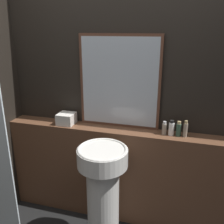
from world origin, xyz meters
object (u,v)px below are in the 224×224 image
(pedestal_sink, at_px, (103,190))
(shampoo_bottle, at_px, (164,128))
(mirror, at_px, (119,82))
(body_wash_bottle, at_px, (185,129))
(lotion_bottle, at_px, (179,129))
(conditioner_bottle, at_px, (171,128))
(towel_stack, at_px, (66,119))

(pedestal_sink, bearing_deg, shampoo_bottle, 40.92)
(mirror, height_order, body_wash_bottle, mirror)
(lotion_bottle, bearing_deg, pedestal_sink, -145.73)
(conditioner_bottle, bearing_deg, mirror, 169.77)
(pedestal_sink, xyz_separation_m, towel_stack, (-0.51, 0.40, 0.47))
(pedestal_sink, distance_m, lotion_bottle, 0.86)
(lotion_bottle, bearing_deg, mirror, 170.88)
(pedestal_sink, bearing_deg, body_wash_bottle, 31.82)
(pedestal_sink, height_order, shampoo_bottle, shampoo_bottle)
(body_wash_bottle, bearing_deg, pedestal_sink, -148.18)
(lotion_bottle, relative_size, body_wash_bottle, 0.92)
(towel_stack, xyz_separation_m, shampoo_bottle, (0.97, 0.00, 0.00))
(towel_stack, relative_size, lotion_bottle, 1.19)
(towel_stack, relative_size, conditioner_bottle, 1.15)
(pedestal_sink, height_order, body_wash_bottle, body_wash_bottle)
(mirror, height_order, shampoo_bottle, mirror)
(pedestal_sink, relative_size, lotion_bottle, 6.94)
(shampoo_bottle, distance_m, lotion_bottle, 0.13)
(shampoo_bottle, height_order, conditioner_bottle, conditioner_bottle)
(towel_stack, relative_size, body_wash_bottle, 1.09)
(mirror, relative_size, lotion_bottle, 6.27)
(towel_stack, bearing_deg, conditioner_bottle, 0.00)
(shampoo_bottle, bearing_deg, towel_stack, 180.00)
(towel_stack, xyz_separation_m, body_wash_bottle, (1.15, 0.00, 0.02))
(towel_stack, bearing_deg, mirror, 10.00)
(conditioner_bottle, xyz_separation_m, body_wash_bottle, (0.12, 0.00, 0.00))
(pedestal_sink, bearing_deg, mirror, 88.50)
(lotion_bottle, bearing_deg, conditioner_bottle, 180.00)
(mirror, xyz_separation_m, lotion_bottle, (0.57, -0.09, -0.37))
(shampoo_bottle, relative_size, body_wash_bottle, 0.83)
(pedestal_sink, xyz_separation_m, mirror, (0.01, 0.49, 0.85))
(mirror, relative_size, shampoo_bottle, 6.93)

